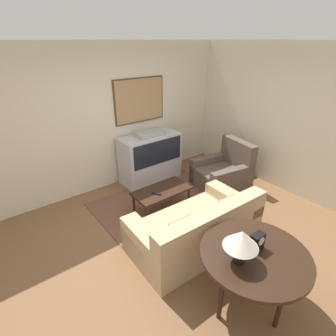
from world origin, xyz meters
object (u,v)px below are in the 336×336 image
coffee_table (162,192)px  table_lamp (242,239)px  tv (150,158)px  mantel_clock (257,241)px  armchair (223,173)px  console_table (254,258)px  couch (196,230)px

coffee_table → table_lamp: bearing=-104.7°
tv → coffee_table: 1.17m
mantel_clock → coffee_table: bearing=83.3°
armchair → table_lamp: (-2.03, -1.94, 0.72)m
console_table → mantel_clock: (0.07, 0.04, 0.16)m
tv → mantel_clock: bearing=-103.3°
coffee_table → mantel_clock: size_ratio=5.33×
tv → table_lamp: 3.25m
couch → armchair: 1.90m
couch → console_table: couch is taller
couch → armchair: size_ratio=1.68×
tv → coffee_table: tv is taller
armchair → table_lamp: bearing=-36.3°
tv → table_lamp: (-1.01, -3.05, 0.50)m
coffee_table → table_lamp: (-0.52, -1.99, 0.64)m
mantel_clock → couch: bearing=84.4°
coffee_table → table_lamp: size_ratio=2.64×
tv → couch: tv is taller
tv → couch: (-0.62, -2.06, -0.22)m
couch → armchair: bearing=-148.0°
couch → coffee_table: 1.02m
table_lamp → mantel_clock: bearing=-0.2°
armchair → table_lamp: table_lamp is taller
couch → coffee_table: couch is taller
armchair → mantel_clock: (-1.74, -1.94, 0.54)m
tv → couch: 2.17m
tv → table_lamp: bearing=-108.4°
couch → tv: bearing=-105.1°
couch → mantel_clock: mantel_clock is taller
tv → armchair: 1.52m
coffee_table → mantel_clock: mantel_clock is taller
armchair → coffee_table: size_ratio=1.12×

